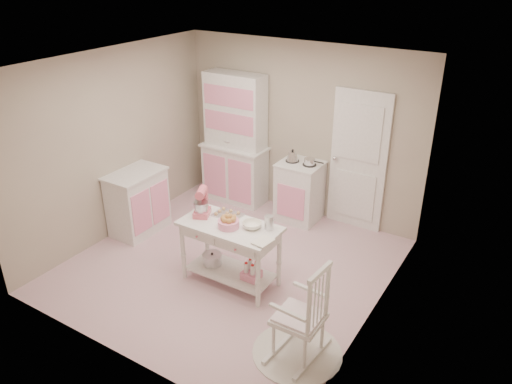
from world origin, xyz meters
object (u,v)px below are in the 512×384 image
Objects in this scene: hutch at (234,139)px; work_table at (230,254)px; stove at (300,191)px; rocking_chair at (299,310)px; stand_mixer at (202,203)px; bread_basket at (229,224)px; base_cabinet at (138,202)px.

hutch is 2.38m from work_table.
rocking_chair is at bearing -62.79° from stove.
stand_mixer reaches higher than bread_basket.
stand_mixer reaches higher than rocking_chair.
rocking_chair is at bearing -17.91° from base_cabinet.
stove is (1.20, -0.05, -0.58)m from hutch.
stove and base_cabinet have the same top height.
hutch is 6.12× the size of stand_mixer.
stand_mixer is (0.82, -1.91, -0.07)m from hutch.
work_table is 3.53× the size of stand_mixer.
base_cabinet is (-0.61, -1.59, -0.58)m from hutch.
rocking_chair is at bearing -45.99° from hutch.
stove is 2.87m from rocking_chair.
stand_mixer is at bearing 162.54° from rocking_chair.
hutch reaches higher than bread_basket.
rocking_chair is at bearing -26.15° from bread_basket.
stand_mixer is (1.42, -0.32, 0.51)m from base_cabinet.
base_cabinet is 3.28m from rocking_chair.
work_table is at bearing -88.85° from stove.
bread_basket is (0.06, -1.93, 0.39)m from stove.
rocking_chair is 4.40× the size of bread_basket.
base_cabinet is 1.88m from work_table.
rocking_chair reaches higher than stove.
rocking_chair is 1.43m from bread_basket.
base_cabinet is at bearing 166.66° from rocking_chair.
stand_mixer is (-0.38, -1.86, 0.51)m from stove.
bread_basket is (1.26, -1.98, -0.19)m from hutch.
base_cabinet is 0.84× the size of rocking_chair.
base_cabinet is 3.68× the size of bread_basket.
stand_mixer is at bearing -101.59° from stove.
bread_basket reaches higher than work_table.
rocking_chair reaches higher than base_cabinet.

